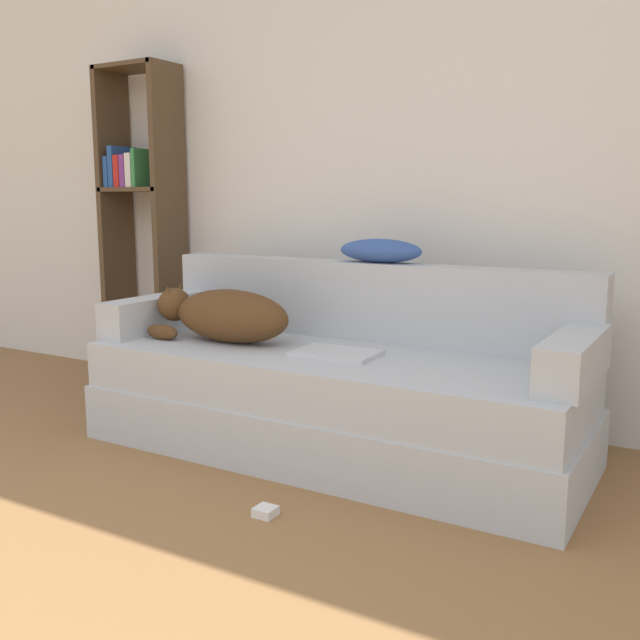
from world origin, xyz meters
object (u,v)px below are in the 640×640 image
at_px(laptop, 336,353).
at_px(bookshelf, 140,206).
at_px(dog, 224,315).
at_px(couch, 331,403).
at_px(throw_pillow, 380,251).
at_px(power_adapter, 265,512).

height_order(laptop, bookshelf, bookshelf).
bearing_deg(laptop, dog, 178.01).
distance_m(laptop, bookshelf, 1.82).
height_order(couch, bookshelf, bookshelf).
xyz_separation_m(laptop, bookshelf, (-1.63, 0.58, 0.58)).
xyz_separation_m(dog, laptop, (0.58, 0.00, -0.11)).
bearing_deg(couch, dog, -174.91).
distance_m(couch, dog, 0.63).
xyz_separation_m(throw_pillow, bookshelf, (-1.63, 0.18, 0.19)).
bearing_deg(laptop, couch, 134.53).
relative_size(laptop, power_adapter, 4.81).
bearing_deg(throw_pillow, couch, -98.22).
xyz_separation_m(couch, power_adapter, (0.12, -0.66, -0.20)).
relative_size(couch, laptop, 6.12).
relative_size(couch, power_adapter, 29.40).
height_order(throw_pillow, bookshelf, bookshelf).
bearing_deg(bookshelf, power_adapter, -35.26).
height_order(dog, power_adapter, dog).
relative_size(couch, throw_pillow, 5.31).
bearing_deg(throw_pillow, dog, -145.32).
relative_size(dog, throw_pillow, 1.78).
distance_m(throw_pillow, bookshelf, 1.65).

